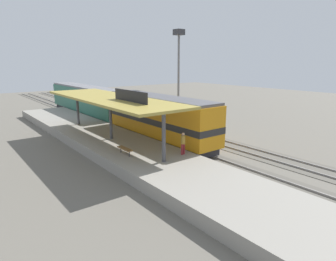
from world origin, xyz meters
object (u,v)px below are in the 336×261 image
object	(u,v)px
platform_bench	(125,149)
person_waiting	(183,142)
locomotive	(159,118)
passenger_carriage_single	(86,100)
light_mast	(179,57)

from	to	relation	value
platform_bench	person_waiting	size ratio (longest dim) A/B	0.99
locomotive	passenger_carriage_single	world-z (taller)	locomotive
passenger_carriage_single	person_waiting	size ratio (longest dim) A/B	11.70
platform_bench	passenger_carriage_single	size ratio (longest dim) A/B	0.08
platform_bench	light_mast	bearing A→B (deg)	36.46
platform_bench	passenger_carriage_single	distance (m)	22.62
locomotive	platform_bench	bearing A→B (deg)	-147.71
person_waiting	platform_bench	bearing A→B (deg)	142.43
light_mast	person_waiting	distance (m)	17.75
locomotive	passenger_carriage_single	size ratio (longest dim) A/B	0.72
passenger_carriage_single	platform_bench	bearing A→B (deg)	-105.39
locomotive	passenger_carriage_single	xyz separation A→B (m)	(0.00, 18.00, -0.10)
locomotive	light_mast	size ratio (longest dim) A/B	1.23
locomotive	person_waiting	size ratio (longest dim) A/B	8.44
platform_bench	person_waiting	xyz separation A→B (m)	(3.51, -2.70, 0.51)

